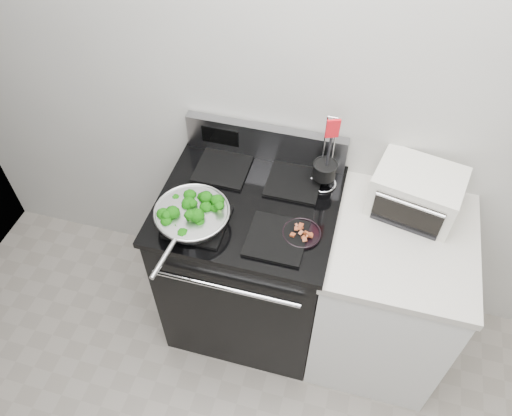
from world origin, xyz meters
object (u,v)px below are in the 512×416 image
(skillet, at_px, (192,216))
(toaster_oven, at_px, (416,192))
(bacon_plate, at_px, (302,232))
(gas_range, at_px, (249,262))
(utensil_holder, at_px, (324,173))

(skillet, relative_size, toaster_oven, 1.25)
(bacon_plate, bearing_deg, gas_range, 155.51)
(skillet, relative_size, bacon_plate, 3.09)
(gas_range, xyz_separation_m, toaster_oven, (0.70, 0.18, 0.54))
(toaster_oven, bearing_deg, bacon_plate, -133.63)
(skillet, xyz_separation_m, utensil_holder, (0.49, 0.38, 0.02))
(utensil_holder, height_order, toaster_oven, utensil_holder)
(utensil_holder, bearing_deg, toaster_oven, -23.18)
(skillet, height_order, utensil_holder, utensil_holder)
(utensil_holder, bearing_deg, skillet, -163.76)
(toaster_oven, bearing_deg, skillet, -145.91)
(utensil_holder, bearing_deg, gas_range, -168.60)
(bacon_plate, relative_size, utensil_holder, 0.43)
(skillet, bearing_deg, utensil_holder, 43.02)
(skillet, bearing_deg, bacon_plate, 13.52)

